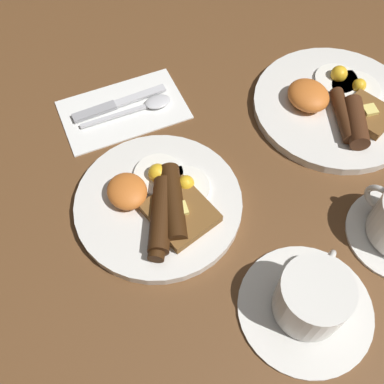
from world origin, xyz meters
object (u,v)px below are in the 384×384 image
(breakfast_plate_far, at_px, (336,105))
(teacup_near, at_px, (311,300))
(breakfast_plate_near, at_px, (160,203))
(knife, at_px, (114,105))
(spoon, at_px, (148,105))

(breakfast_plate_far, distance_m, teacup_near, 0.34)
(breakfast_plate_far, xyz_separation_m, teacup_near, (0.24, -0.24, 0.02))
(breakfast_plate_near, bearing_deg, breakfast_plate_far, 94.55)
(knife, bearing_deg, breakfast_plate_far, -26.83)
(teacup_near, bearing_deg, knife, -170.58)
(breakfast_plate_far, distance_m, spoon, 0.30)
(breakfast_plate_far, bearing_deg, knife, -120.16)
(breakfast_plate_far, distance_m, knife, 0.36)
(knife, bearing_deg, teacup_near, -77.25)
(teacup_near, xyz_separation_m, knife, (-0.42, -0.07, -0.02))
(knife, relative_size, spoon, 1.05)
(knife, bearing_deg, breakfast_plate_near, -92.58)
(breakfast_plate_far, height_order, spoon, breakfast_plate_far)
(breakfast_plate_near, distance_m, spoon, 0.19)
(teacup_near, height_order, knife, teacup_near)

